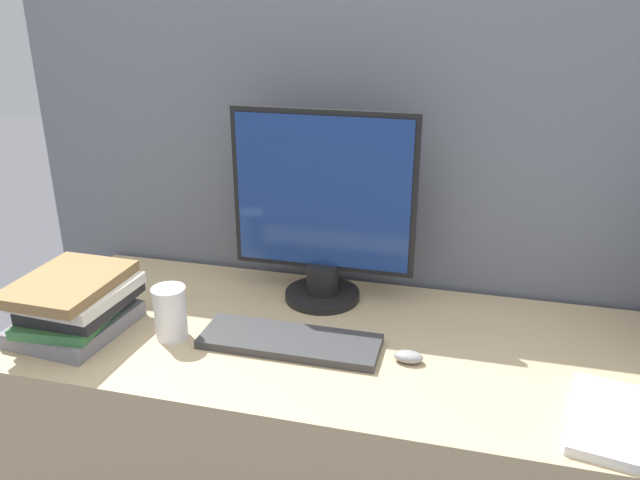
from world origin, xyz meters
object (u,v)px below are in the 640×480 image
keyboard (290,341)px  mouse (408,357)px  monitor (323,216)px  book_stack (76,304)px  coffee_cup (170,313)px

keyboard → mouse: bearing=-0.7°
monitor → mouse: monitor is taller
mouse → keyboard: bearing=179.3°
monitor → book_stack: bearing=-149.1°
monitor → coffee_cup: bearing=-135.7°
monitor → book_stack: size_ratio=1.70×
monitor → keyboard: size_ratio=1.21×
coffee_cup → book_stack: 0.24m
keyboard → mouse: (0.28, -0.00, 0.00)m
monitor → book_stack: monitor is taller
coffee_cup → keyboard: bearing=7.1°
keyboard → coffee_cup: bearing=-172.9°
keyboard → coffee_cup: 0.29m
monitor → book_stack: 0.64m
mouse → book_stack: size_ratio=0.22×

